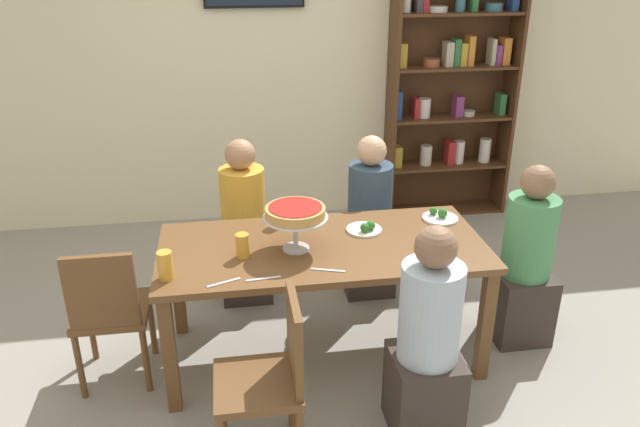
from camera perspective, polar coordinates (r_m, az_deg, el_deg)
The scene contains 20 objects.
ground_plane at distance 3.88m, azimuth 0.23°, elevation -12.70°, with size 12.00×12.00×0.00m, color gray.
rear_partition at distance 5.38m, azimuth -3.58°, elevation 14.08°, with size 8.00×0.12×2.80m, color beige.
dining_table at distance 3.53m, azimuth 0.25°, elevation -4.16°, with size 1.85×0.85×0.74m.
bookshelf at distance 5.57m, azimuth 11.99°, elevation 11.29°, with size 1.10×0.30×2.21m.
diner_head_east at distance 3.97m, azimuth 18.43°, elevation -4.76°, with size 0.34×0.34×1.15m.
diner_far_right at distance 4.30m, azimuth 4.55°, elevation -1.26°, with size 0.34×0.34×1.15m.
diner_near_right at distance 3.12m, azimuth 9.90°, elevation -12.24°, with size 0.34×0.34×1.15m.
diner_far_left at distance 4.25m, azimuth -7.01°, elevation -1.73°, with size 0.34×0.34×1.15m.
chair_near_left at distance 2.95m, azimuth -4.49°, elevation -14.51°, with size 0.40×0.40×0.87m.
chair_head_west at distance 3.57m, azimuth -18.95°, elevation -8.38°, with size 0.40×0.40×0.87m.
deep_dish_pizza_stand at distance 3.35m, azimuth -2.29°, elevation -0.07°, with size 0.36×0.36×0.26m.
salad_plate_near_diner at distance 3.87m, azimuth 11.03°, elevation -0.26°, with size 0.22×0.22×0.07m.
salad_plate_far_diner at distance 3.65m, azimuth 4.26°, elevation -1.36°, with size 0.21×0.21×0.07m.
beer_glass_amber_tall at distance 3.72m, azimuth -3.70°, elevation 0.08°, with size 0.08×0.08×0.15m, color gold.
beer_glass_amber_short at distance 3.22m, azimuth -14.13°, elevation -4.69°, with size 0.08×0.08×0.15m, color gold.
beer_glass_amber_spare at distance 3.36m, azimuth -7.19°, elevation -2.96°, with size 0.07×0.07×0.14m, color gold.
water_glass_clear_near at distance 3.49m, azimuth 11.59°, elevation -2.63°, with size 0.06×0.06×0.09m, color white.
cutlery_fork_near at distance 3.15m, azimuth -8.90°, elevation -6.34°, with size 0.18×0.02×0.01m, color silver.
cutlery_knife_near at distance 3.23m, azimuth 0.76°, elevation -5.27°, with size 0.18×0.02×0.01m, color silver.
cutlery_fork_far at distance 3.16m, azimuth -5.26°, elevation -6.03°, with size 0.18×0.02×0.01m, color silver.
Camera 1 is at (-0.50, -3.08, 2.32)m, focal length 34.57 mm.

